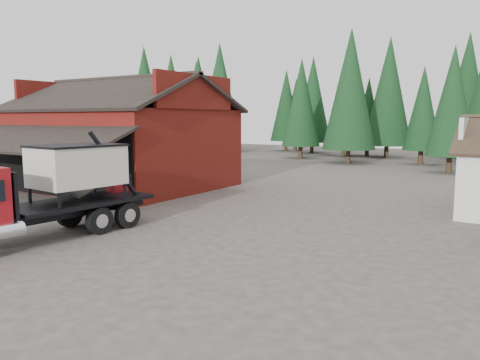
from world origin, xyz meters
The scene contains 7 objects.
ground centered at (0.00, 0.00, 0.00)m, with size 120.00×120.00×0.00m, color #493F39.
red_barn centered at (-11.00, 9.90, 2.69)m, with size 12.80×13.63×7.18m.
conifer_backdrop centered at (0.00, 42.00, 0.00)m, with size 76.00×16.00×16.00m, color #113311, non-canonical shape.
near_pine_a centered at (-22.00, 28.00, 6.39)m, with size 4.40×4.40×11.40m.
near_pine_b centered at (6.00, 30.00, 5.89)m, with size 3.96×3.96×10.40m.
near_pine_d centered at (-4.00, 34.00, 7.39)m, with size 5.28×5.28×13.40m.
feed_truck centered at (-3.49, -1.37, 1.87)m, with size 3.21×9.04×4.00m.
Camera 1 is at (11.68, -11.93, 4.44)m, focal length 35.00 mm.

